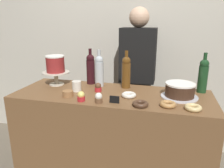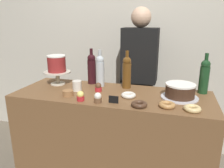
{
  "view_description": "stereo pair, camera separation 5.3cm",
  "coord_description": "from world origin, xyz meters",
  "px_view_note": "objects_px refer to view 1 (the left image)",
  "views": [
    {
      "loc": [
        0.42,
        -1.63,
        1.48
      ],
      "look_at": [
        0.0,
        0.0,
        0.99
      ],
      "focal_mm": 35.39,
      "sensor_mm": 36.0,
      "label": 1
    },
    {
      "loc": [
        0.47,
        -1.62,
        1.48
      ],
      "look_at": [
        0.0,
        0.0,
        0.99
      ],
      "focal_mm": 35.39,
      "sensor_mm": 36.0,
      "label": 2
    }
  ],
  "objects_px": {
    "cookie_stack": "(68,93)",
    "donut_chocolate": "(140,104)",
    "white_layer_cake": "(55,64)",
    "barista_figure": "(137,82)",
    "donut_glazed": "(193,108)",
    "cake_stand_pedestal": "(56,76)",
    "price_sign_chalkboard": "(114,100)",
    "chocolate_round_cake": "(180,90)",
    "wine_bottle_dark_red": "(91,68)",
    "coffee_cup_ceramic": "(77,86)",
    "donut_maple": "(168,104)",
    "cupcake_vanilla": "(99,98)",
    "cupcake_lemon": "(81,96)",
    "donut_sugar": "(129,95)",
    "wine_bottle_green": "(203,75)",
    "wine_bottle_amber": "(126,72)",
    "cupcake_chocolate": "(98,87)",
    "wine_bottle_clear": "(99,70)"
  },
  "relations": [
    {
      "from": "donut_sugar",
      "to": "price_sign_chalkboard",
      "type": "bearing_deg",
      "value": -117.04
    },
    {
      "from": "wine_bottle_dark_red",
      "to": "donut_maple",
      "type": "height_order",
      "value": "wine_bottle_dark_red"
    },
    {
      "from": "cupcake_chocolate",
      "to": "donut_maple",
      "type": "height_order",
      "value": "cupcake_chocolate"
    },
    {
      "from": "cookie_stack",
      "to": "barista_figure",
      "type": "xyz_separation_m",
      "value": [
        0.43,
        0.77,
        -0.09
      ]
    },
    {
      "from": "wine_bottle_clear",
      "to": "white_layer_cake",
      "type": "bearing_deg",
      "value": -171.5
    },
    {
      "from": "donut_maple",
      "to": "barista_figure",
      "type": "distance_m",
      "value": 0.86
    },
    {
      "from": "cupcake_vanilla",
      "to": "cupcake_lemon",
      "type": "relative_size",
      "value": 1.0
    },
    {
      "from": "cake_stand_pedestal",
      "to": "donut_glazed",
      "type": "xyz_separation_m",
      "value": [
        1.15,
        -0.3,
        -0.07
      ]
    },
    {
      "from": "wine_bottle_amber",
      "to": "cupcake_chocolate",
      "type": "xyz_separation_m",
      "value": [
        -0.2,
        -0.16,
        -0.11
      ]
    },
    {
      "from": "chocolate_round_cake",
      "to": "wine_bottle_green",
      "type": "height_order",
      "value": "wine_bottle_green"
    },
    {
      "from": "donut_glazed",
      "to": "price_sign_chalkboard",
      "type": "relative_size",
      "value": 1.6
    },
    {
      "from": "cupcake_vanilla",
      "to": "cupcake_chocolate",
      "type": "distance_m",
      "value": 0.26
    },
    {
      "from": "donut_maple",
      "to": "wine_bottle_dark_red",
      "type": "bearing_deg",
      "value": 150.26
    },
    {
      "from": "wine_bottle_dark_red",
      "to": "donut_maple",
      "type": "bearing_deg",
      "value": -29.74
    },
    {
      "from": "cake_stand_pedestal",
      "to": "price_sign_chalkboard",
      "type": "xyz_separation_m",
      "value": [
        0.62,
        -0.31,
        -0.06
      ]
    },
    {
      "from": "wine_bottle_dark_red",
      "to": "barista_figure",
      "type": "xyz_separation_m",
      "value": [
        0.38,
        0.39,
        -0.21
      ]
    },
    {
      "from": "wine_bottle_amber",
      "to": "wine_bottle_dark_red",
      "type": "relative_size",
      "value": 1.0
    },
    {
      "from": "cake_stand_pedestal",
      "to": "coffee_cup_ceramic",
      "type": "height_order",
      "value": "cake_stand_pedestal"
    },
    {
      "from": "donut_sugar",
      "to": "donut_glazed",
      "type": "height_order",
      "value": "same"
    },
    {
      "from": "chocolate_round_cake",
      "to": "wine_bottle_amber",
      "type": "distance_m",
      "value": 0.48
    },
    {
      "from": "wine_bottle_green",
      "to": "donut_glazed",
      "type": "relative_size",
      "value": 2.91
    },
    {
      "from": "cupcake_lemon",
      "to": "wine_bottle_dark_red",
      "type": "bearing_deg",
      "value": 100.72
    },
    {
      "from": "donut_chocolate",
      "to": "white_layer_cake",
      "type": "bearing_deg",
      "value": 158.0
    },
    {
      "from": "white_layer_cake",
      "to": "cupcake_chocolate",
      "type": "height_order",
      "value": "white_layer_cake"
    },
    {
      "from": "donut_chocolate",
      "to": "coffee_cup_ceramic",
      "type": "bearing_deg",
      "value": 160.06
    },
    {
      "from": "white_layer_cake",
      "to": "donut_glazed",
      "type": "xyz_separation_m",
      "value": [
        1.15,
        -0.3,
        -0.18
      ]
    },
    {
      "from": "cookie_stack",
      "to": "donut_chocolate",
      "type": "bearing_deg",
      "value": -6.44
    },
    {
      "from": "cupcake_vanilla",
      "to": "barista_figure",
      "type": "height_order",
      "value": "barista_figure"
    },
    {
      "from": "donut_glazed",
      "to": "donut_maple",
      "type": "height_order",
      "value": "same"
    },
    {
      "from": "white_layer_cake",
      "to": "wine_bottle_clear",
      "type": "distance_m",
      "value": 0.4
    },
    {
      "from": "cupcake_chocolate",
      "to": "donut_sugar",
      "type": "bearing_deg",
      "value": -14.53
    },
    {
      "from": "wine_bottle_green",
      "to": "cookie_stack",
      "type": "xyz_separation_m",
      "value": [
        -1.02,
        -0.37,
        -0.12
      ]
    },
    {
      "from": "wine_bottle_green",
      "to": "price_sign_chalkboard",
      "type": "distance_m",
      "value": 0.77
    },
    {
      "from": "chocolate_round_cake",
      "to": "wine_bottle_dark_red",
      "type": "xyz_separation_m",
      "value": [
        -0.79,
        0.19,
        0.08
      ]
    },
    {
      "from": "white_layer_cake",
      "to": "wine_bottle_amber",
      "type": "distance_m",
      "value": 0.64
    },
    {
      "from": "wine_bottle_green",
      "to": "barista_figure",
      "type": "height_order",
      "value": "barista_figure"
    },
    {
      "from": "wine_bottle_dark_red",
      "to": "donut_glazed",
      "type": "relative_size",
      "value": 2.91
    },
    {
      "from": "wine_bottle_dark_red",
      "to": "wine_bottle_clear",
      "type": "xyz_separation_m",
      "value": [
        0.1,
        -0.06,
        0.0
      ]
    },
    {
      "from": "donut_maple",
      "to": "barista_figure",
      "type": "relative_size",
      "value": 0.07
    },
    {
      "from": "wine_bottle_dark_red",
      "to": "cupcake_chocolate",
      "type": "bearing_deg",
      "value": -56.49
    },
    {
      "from": "white_layer_cake",
      "to": "coffee_cup_ceramic",
      "type": "distance_m",
      "value": 0.32
    },
    {
      "from": "wine_bottle_dark_red",
      "to": "cookie_stack",
      "type": "height_order",
      "value": "wine_bottle_dark_red"
    },
    {
      "from": "wine_bottle_amber",
      "to": "donut_sugar",
      "type": "bearing_deg",
      "value": -73.73
    },
    {
      "from": "wine_bottle_dark_red",
      "to": "donut_maple",
      "type": "distance_m",
      "value": 0.82
    },
    {
      "from": "wine_bottle_clear",
      "to": "donut_chocolate",
      "type": "distance_m",
      "value": 0.58
    },
    {
      "from": "donut_sugar",
      "to": "coffee_cup_ceramic",
      "type": "height_order",
      "value": "coffee_cup_ceramic"
    },
    {
      "from": "wine_bottle_green",
      "to": "cupcake_chocolate",
      "type": "distance_m",
      "value": 0.86
    },
    {
      "from": "cupcake_lemon",
      "to": "donut_sugar",
      "type": "xyz_separation_m",
      "value": [
        0.32,
        0.17,
        -0.02
      ]
    },
    {
      "from": "donut_chocolate",
      "to": "chocolate_round_cake",
      "type": "bearing_deg",
      "value": 43.54
    },
    {
      "from": "cupcake_lemon",
      "to": "donut_maple",
      "type": "height_order",
      "value": "cupcake_lemon"
    }
  ]
}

